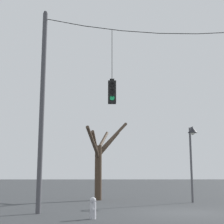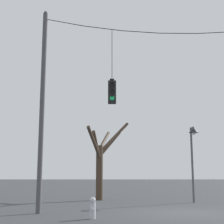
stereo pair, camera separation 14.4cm
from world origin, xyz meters
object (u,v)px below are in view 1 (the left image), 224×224
Objects in this scene: utility_pole_left at (42,107)px; bare_tree at (100,158)px; street_lamp at (192,142)px; fire_hydrant at (93,208)px; traffic_light_over_intersection at (112,92)px.

bare_tree is (2.45, 7.21, -1.82)m from utility_pole_left.
utility_pole_left reaches higher than bare_tree.
street_lamp is at bearing -23.72° from bare_tree.
fire_hydrant is at bearing -38.24° from utility_pole_left.
traffic_light_over_intersection is (2.96, 0.00, 0.69)m from utility_pole_left.
utility_pole_left reaches higher than fire_hydrant.
utility_pole_left is at bearing -147.14° from street_lamp.
utility_pole_left is 3.04m from traffic_light_over_intersection.
traffic_light_over_intersection is 0.65× the size of bare_tree.
utility_pole_left is 2.61× the size of traffic_light_over_intersection.
utility_pole_left is at bearing -108.76° from bare_tree.
traffic_light_over_intersection is at bearing 0.00° from utility_pole_left.
utility_pole_left is 11.57× the size of fire_hydrant.
street_lamp reaches higher than fire_hydrant.
traffic_light_over_intersection is at bearing -85.94° from bare_tree.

